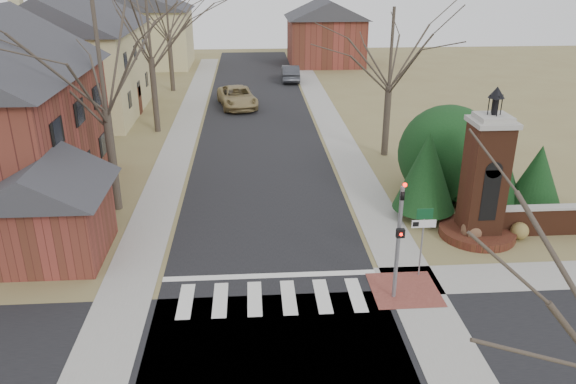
{
  "coord_description": "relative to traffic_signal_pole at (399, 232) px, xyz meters",
  "views": [
    {
      "loc": [
        -0.57,
        -15.96,
        11.04
      ],
      "look_at": [
        0.93,
        6.0,
        1.86
      ],
      "focal_mm": 35.0,
      "sensor_mm": 36.0,
      "label": 1
    }
  ],
  "objects": [
    {
      "name": "sidewalk_right_main",
      "position": [
        0.9,
        21.43,
        -2.58
      ],
      "size": [
        2.0,
        60.0,
        0.02
      ],
      "primitive_type": "cube",
      "color": "gray",
      "rests_on": "ground"
    },
    {
      "name": "evergreen_mid",
      "position": [
        6.2,
        7.63,
        0.01
      ],
      "size": [
        3.4,
        3.4,
        4.7
      ],
      "color": "#473D33",
      "rests_on": "ground"
    },
    {
      "name": "bare_tree_2",
      "position": [
        -11.8,
        34.43,
        4.44
      ],
      "size": [
        7.35,
        7.35,
        10.19
      ],
      "color": "#473D33",
      "rests_on": "ground"
    },
    {
      "name": "distant_car",
      "position": [
        -0.9,
        37.98,
        -1.81
      ],
      "size": [
        1.73,
        4.72,
        1.54
      ],
      "primitive_type": "imported",
      "rotation": [
        0.0,
        0.0,
        3.12
      ],
      "color": "#383940",
      "rests_on": "ground"
    },
    {
      "name": "sign_post",
      "position": [
        1.29,
        1.41,
        -0.64
      ],
      "size": [
        0.9,
        0.07,
        2.75
      ],
      "color": "slate",
      "rests_on": "ground"
    },
    {
      "name": "bare_tree_1",
      "position": [
        -11.3,
        21.43,
        5.44
      ],
      "size": [
        8.4,
        8.4,
        11.64
      ],
      "color": "#473D33",
      "rests_on": "ground"
    },
    {
      "name": "traffic_signal_pole",
      "position": [
        0.0,
        0.0,
        0.0
      ],
      "size": [
        0.28,
        0.41,
        4.5
      ],
      "color": "slate",
      "rests_on": "ground"
    },
    {
      "name": "stop_bar",
      "position": [
        -4.3,
        1.73,
        -2.58
      ],
      "size": [
        8.0,
        0.35,
        0.02
      ],
      "primitive_type": "cube",
      "color": "silver",
      "rests_on": "ground"
    },
    {
      "name": "evergreen_far",
      "position": [
        8.2,
        6.63,
        -0.69
      ],
      "size": [
        2.4,
        2.4,
        3.3
      ],
      "color": "#473D33",
      "rests_on": "ground"
    },
    {
      "name": "sidewalk_left",
      "position": [
        -9.5,
        21.43,
        -2.58
      ],
      "size": [
        2.0,
        60.0,
        0.02
      ],
      "primitive_type": "cube",
      "color": "gray",
      "rests_on": "ground"
    },
    {
      "name": "house_stucco_left",
      "position": [
        -17.8,
        26.42,
        2.01
      ],
      "size": [
        9.8,
        12.8,
        9.28
      ],
      "color": "tan",
      "rests_on": "ground"
    },
    {
      "name": "main_street",
      "position": [
        -4.3,
        21.43,
        -2.58
      ],
      "size": [
        8.0,
        70.0,
        0.01
      ],
      "primitive_type": "cube",
      "color": "black",
      "rests_on": "ground"
    },
    {
      "name": "house_distant_right",
      "position": [
        3.69,
        47.42,
        1.06
      ],
      "size": [
        8.8,
        8.8,
        7.3
      ],
      "color": "maroon",
      "rests_on": "ground"
    },
    {
      "name": "ground",
      "position": [
        -4.3,
        -0.57,
        -2.59
      ],
      "size": [
        120.0,
        120.0,
        0.0
      ],
      "primitive_type": "plane",
      "color": "olive",
      "rests_on": "ground"
    },
    {
      "name": "brick_gate_monument",
      "position": [
        4.7,
        4.42,
        -0.42
      ],
      "size": [
        3.2,
        3.2,
        6.47
      ],
      "color": "#502717",
      "rests_on": "ground"
    },
    {
      "name": "evergreen_mass",
      "position": [
        4.7,
        8.93,
        -0.19
      ],
      "size": [
        4.8,
        4.8,
        4.8
      ],
      "primitive_type": "sphere",
      "color": "black",
      "rests_on": "ground"
    },
    {
      "name": "bare_tree_0",
      "position": [
        -11.3,
        8.43,
        5.11
      ],
      "size": [
        8.05,
        8.05,
        11.15
      ],
      "color": "#473D33",
      "rests_on": "ground"
    },
    {
      "name": "curb_apron",
      "position": [
        0.5,
        0.43,
        -2.57
      ],
      "size": [
        2.4,
        2.4,
        0.02
      ],
      "primitive_type": "cube",
      "color": "brown",
      "rests_on": "ground"
    },
    {
      "name": "crosswalk_zone",
      "position": [
        -4.3,
        0.23,
        -2.58
      ],
      "size": [
        8.0,
        2.2,
        0.02
      ],
      "primitive_type": "cube",
      "color": "silver",
      "rests_on": "ground"
    },
    {
      "name": "cross_street",
      "position": [
        -4.3,
        -3.57,
        -2.58
      ],
      "size": [
        120.0,
        8.0,
        0.01
      ],
      "primitive_type": "cube",
      "color": "black",
      "rests_on": "ground"
    },
    {
      "name": "house_distant_left",
      "position": [
        -16.31,
        47.42,
        1.66
      ],
      "size": [
        10.8,
        8.8,
        8.53
      ],
      "color": "tan",
      "rests_on": "ground"
    },
    {
      "name": "bare_tree_3",
      "position": [
        3.2,
        15.43,
        4.1
      ],
      "size": [
        7.0,
        7.0,
        9.7
      ],
      "color": "#473D33",
      "rests_on": "ground"
    },
    {
      "name": "evergreen_near",
      "position": [
        2.9,
        6.43,
        -0.29
      ],
      "size": [
        2.8,
        2.8,
        4.1
      ],
      "color": "#473D33",
      "rests_on": "ground"
    },
    {
      "name": "garage_left",
      "position": [
        -12.82,
        3.92,
        -0.35
      ],
      "size": [
        4.8,
        4.8,
        4.29
      ],
      "color": "maroon",
      "rests_on": "ground"
    },
    {
      "name": "dry_shrub_left",
      "position": [
        4.3,
        4.03,
        -2.13
      ],
      "size": [
        0.92,
        0.92,
        0.92
      ],
      "primitive_type": "sphere",
      "color": "brown",
      "rests_on": "ground"
    },
    {
      "name": "pickup_truck",
      "position": [
        -5.9,
        27.97,
        -1.79
      ],
      "size": [
        3.61,
        6.13,
        1.6
      ],
      "primitive_type": "imported",
      "rotation": [
        0.0,
        0.0,
        0.17
      ],
      "color": "#9B8655",
      "rests_on": "ground"
    },
    {
      "name": "dry_shrub_right",
      "position": [
        6.37,
        4.03,
        -2.21
      ],
      "size": [
        0.76,
        0.76,
        0.76
      ],
      "primitive_type": "sphere",
      "color": "olive",
      "rests_on": "ground"
    }
  ]
}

